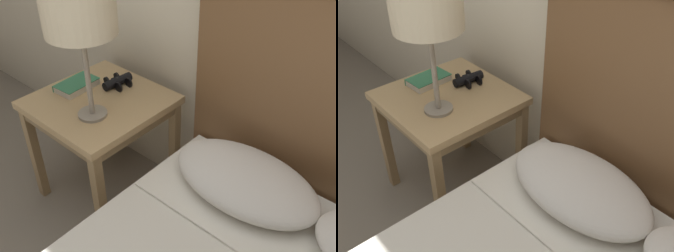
# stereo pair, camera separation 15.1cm
# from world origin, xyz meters

# --- Properties ---
(nightstand) EXTENTS (0.58, 0.58, 0.60)m
(nightstand) POSITION_xyz_m (-0.68, 0.58, 0.52)
(nightstand) COLOR tan
(nightstand) RESTS_ON ground_plane
(table_lamp) EXTENTS (0.29, 0.29, 0.56)m
(table_lamp) POSITION_xyz_m (-0.60, 0.48, 1.07)
(table_lamp) COLOR gray
(table_lamp) RESTS_ON nightstand
(book_on_nightstand) EXTENTS (0.14, 0.21, 0.04)m
(book_on_nightstand) POSITION_xyz_m (-0.85, 0.58, 0.62)
(book_on_nightstand) COLOR silver
(book_on_nightstand) RESTS_ON nightstand
(binoculars_pair) EXTENTS (0.14, 0.16, 0.05)m
(binoculars_pair) POSITION_xyz_m (-0.71, 0.73, 0.63)
(binoculars_pair) COLOR black
(binoculars_pair) RESTS_ON nightstand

